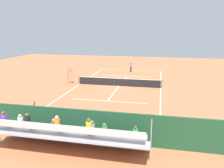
% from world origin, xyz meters
% --- Properties ---
extents(ground_plane, '(60.00, 60.00, 0.00)m').
position_xyz_m(ground_plane, '(0.00, 0.00, 0.00)').
color(ground_plane, '#CC7047').
extents(court_line_markings, '(10.10, 22.20, 0.01)m').
position_xyz_m(court_line_markings, '(0.00, -0.04, 0.00)').
color(court_line_markings, white).
rests_on(court_line_markings, ground).
extents(tennis_net, '(10.30, 0.10, 1.07)m').
position_xyz_m(tennis_net, '(0.00, 0.00, 0.50)').
color(tennis_net, black).
rests_on(tennis_net, ground).
extents(backdrop_wall, '(18.00, 0.16, 2.00)m').
position_xyz_m(backdrop_wall, '(0.00, 14.00, 1.00)').
color(backdrop_wall, '#1E4C2D').
rests_on(backdrop_wall, ground).
extents(bleacher_stand, '(9.06, 2.40, 2.48)m').
position_xyz_m(bleacher_stand, '(0.02, 15.38, 0.97)').
color(bleacher_stand, '#9EA0A5').
rests_on(bleacher_stand, ground).
extents(umpire_chair, '(0.67, 0.67, 2.14)m').
position_xyz_m(umpire_chair, '(6.20, 0.23, 1.31)').
color(umpire_chair, '#A88456').
rests_on(umpire_chair, ground).
extents(courtside_bench, '(1.80, 0.40, 0.93)m').
position_xyz_m(courtside_bench, '(-2.42, 13.27, 0.56)').
color(courtside_bench, '#234C2D').
rests_on(courtside_bench, ground).
extents(equipment_bag, '(0.90, 0.36, 0.36)m').
position_xyz_m(equipment_bag, '(-0.28, 13.40, 0.18)').
color(equipment_bag, '#334C8C').
rests_on(equipment_bag, ground).
extents(tennis_player, '(0.44, 0.56, 1.93)m').
position_xyz_m(tennis_player, '(-0.23, -9.55, 1.02)').
color(tennis_player, black).
rests_on(tennis_player, ground).
extents(tennis_racket, '(0.49, 0.54, 0.03)m').
position_xyz_m(tennis_racket, '(0.58, -9.95, 0.01)').
color(tennis_racket, black).
rests_on(tennis_racket, ground).
extents(tennis_ball_near, '(0.07, 0.07, 0.07)m').
position_xyz_m(tennis_ball_near, '(-2.59, -8.10, 0.03)').
color(tennis_ball_near, '#CCDB33').
rests_on(tennis_ball_near, ground).
extents(line_judge, '(0.41, 0.55, 1.93)m').
position_xyz_m(line_judge, '(3.57, 13.18, 1.02)').
color(line_judge, '#232328').
rests_on(line_judge, ground).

